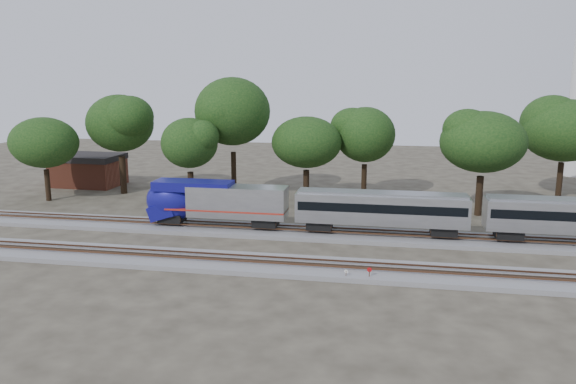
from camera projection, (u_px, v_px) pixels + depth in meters
name	position (u px, v px, depth m)	size (l,w,h in m)	color
ground	(290.00, 253.00, 49.97)	(160.00, 160.00, 0.00)	#383328
track_far	(301.00, 232.00, 55.70)	(160.00, 5.00, 0.73)	slate
track_near	(282.00, 266.00, 46.07)	(160.00, 5.00, 0.73)	slate
switch_stand_red	(369.00, 273.00, 42.96)	(0.36, 0.07, 1.13)	#512D19
switch_stand_white	(346.00, 274.00, 43.17)	(0.29, 0.05, 0.90)	#512D19
switch_lever	(359.00, 278.00, 43.49)	(0.50, 0.30, 0.30)	#512D19
brick_building	(88.00, 170.00, 80.02)	(9.51, 6.89, 4.44)	brown
tree_0	(44.00, 143.00, 69.22)	(7.46, 7.46, 10.51)	black
tree_1	(120.00, 123.00, 73.11)	(9.50, 9.50, 13.39)	black
tree_2	(189.00, 143.00, 66.70)	(7.72, 7.72, 10.88)	black
tree_3	(233.00, 112.00, 70.02)	(11.23, 11.23, 15.83)	black
tree_4	(306.00, 142.00, 68.47)	(7.59, 7.59, 10.70)	black
tree_5	(365.00, 135.00, 70.24)	(8.32, 8.32, 11.74)	black
tree_6	(483.00, 142.00, 61.66)	(8.45, 8.45, 11.92)	black
tree_7	(565.00, 131.00, 69.83)	(8.89, 8.89, 12.54)	black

